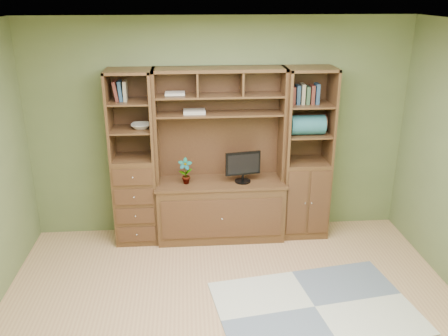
{
  "coord_description": "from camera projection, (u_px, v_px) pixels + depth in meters",
  "views": [
    {
      "loc": [
        -0.38,
        -3.45,
        2.85
      ],
      "look_at": [
        -0.01,
        1.2,
        1.1
      ],
      "focal_mm": 38.0,
      "sensor_mm": 36.0,
      "label": 1
    }
  ],
  "objects": [
    {
      "name": "orchid",
      "position": [
        185.0,
        171.0,
        5.49
      ],
      "size": [
        0.16,
        0.11,
        0.31
      ],
      "primitive_type": "imported",
      "color": "brown",
      "rests_on": "center_hutch"
    },
    {
      "name": "magazines",
      "position": [
        194.0,
        112.0,
        5.38
      ],
      "size": [
        0.25,
        0.18,
        0.04
      ],
      "primitive_type": "cube",
      "color": "beige",
      "rests_on": "center_hutch"
    },
    {
      "name": "left_tower",
      "position": [
        134.0,
        159.0,
        5.47
      ],
      "size": [
        0.5,
        0.45,
        2.05
      ],
      "primitive_type": "cube",
      "color": "#4D311B",
      "rests_on": "ground"
    },
    {
      "name": "bowl",
      "position": [
        141.0,
        126.0,
        5.34
      ],
      "size": [
        0.23,
        0.23,
        0.06
      ],
      "primitive_type": "imported",
      "color": "beige",
      "rests_on": "left_tower"
    },
    {
      "name": "blanket_teal",
      "position": [
        307.0,
        125.0,
        5.44
      ],
      "size": [
        0.39,
        0.23,
        0.23
      ],
      "primitive_type": "cube",
      "color": "#275E68",
      "rests_on": "right_tower"
    },
    {
      "name": "center_hutch",
      "position": [
        220.0,
        158.0,
        5.5
      ],
      "size": [
        1.54,
        0.53,
        2.05
      ],
      "primitive_type": "cube",
      "color": "#4D311B",
      "rests_on": "ground"
    },
    {
      "name": "monitor",
      "position": [
        243.0,
        161.0,
        5.51
      ],
      "size": [
        0.44,
        0.25,
        0.51
      ],
      "primitive_type": "cube",
      "rotation": [
        0.0,
        0.0,
        0.17
      ],
      "color": "black",
      "rests_on": "center_hutch"
    },
    {
      "name": "blanket_red",
      "position": [
        310.0,
        123.0,
        5.57
      ],
      "size": [
        0.36,
        0.2,
        0.2
      ],
      "primitive_type": "cube",
      "color": "brown",
      "rests_on": "right_tower"
    },
    {
      "name": "room",
      "position": [
        237.0,
        197.0,
        3.79
      ],
      "size": [
        4.6,
        4.1,
        2.64
      ],
      "color": "tan",
      "rests_on": "ground"
    },
    {
      "name": "right_tower",
      "position": [
        306.0,
        154.0,
        5.62
      ],
      "size": [
        0.55,
        0.45,
        2.05
      ],
      "primitive_type": "cube",
      "color": "#4D311B",
      "rests_on": "ground"
    },
    {
      "name": "rug",
      "position": [
        315.0,
        307.0,
        4.54
      ],
      "size": [
        2.02,
        1.5,
        0.01
      ],
      "primitive_type": "cube",
      "rotation": [
        0.0,
        0.0,
        0.15
      ],
      "color": "#A1A6A7",
      "rests_on": "ground"
    }
  ]
}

